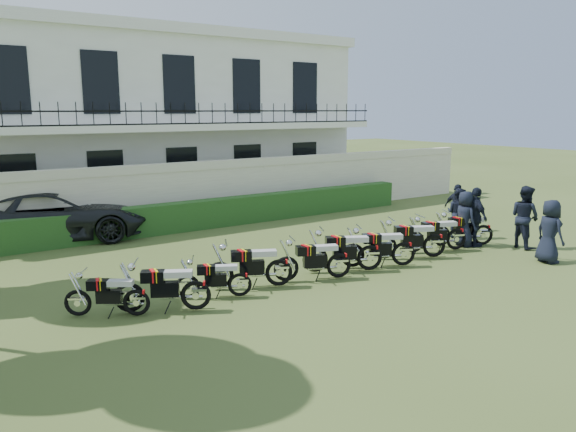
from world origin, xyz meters
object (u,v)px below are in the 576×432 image
motorcycle_9 (483,230)px  officer_5 (457,208)px  officer_1 (525,217)px  motorcycle_1 (196,288)px  motorcycle_4 (339,259)px  motorcycle_2 (240,279)px  motorcycle_3 (279,266)px  officer_2 (475,217)px  motorcycle_0 (136,296)px  motorcycle_8 (456,234)px  officer_4 (458,213)px  officer_3 (465,219)px  suv (52,215)px  motorcycle_5 (370,251)px  motorcycle_6 (404,248)px  officer_0 (550,231)px  motorcycle_7 (434,240)px

motorcycle_9 → officer_5: (1.12, 1.93, 0.31)m
officer_1 → officer_5: bearing=3.5°
motorcycle_1 → motorcycle_4: (3.93, 0.08, -0.01)m
officer_1 → motorcycle_2: bearing=94.6°
motorcycle_3 → officer_2: size_ratio=1.03×
motorcycle_0 → motorcycle_8: motorcycle_8 is taller
motorcycle_4 → officer_4: size_ratio=1.13×
motorcycle_2 → motorcycle_3: size_ratio=0.81×
officer_3 → officer_5: 2.30m
suv → motorcycle_9: bearing=-114.5°
motorcycle_5 → officer_5: (5.92, 2.00, 0.28)m
motorcycle_0 → officer_3: 10.43m
motorcycle_9 → officer_3: size_ratio=1.06×
motorcycle_8 → officer_4: size_ratio=1.16×
suv → officer_4: 13.14m
motorcycle_3 → motorcycle_4: 1.62m
motorcycle_4 → motorcycle_9: bearing=-67.1°
motorcycle_1 → officer_1: size_ratio=0.93×
motorcycle_4 → motorcycle_5: bearing=-65.5°
motorcycle_2 → motorcycle_4: motorcycle_4 is taller
motorcycle_6 → suv: size_ratio=0.31×
motorcycle_0 → motorcycle_1: bearing=-75.2°
motorcycle_0 → officer_5: 12.19m
motorcycle_9 → suv: bearing=80.5°
motorcycle_2 → officer_1: bearing=-67.4°
motorcycle_4 → suv: size_ratio=0.32×
motorcycle_3 → motorcycle_1: bearing=124.6°
motorcycle_8 → officer_5: officer_5 is taller
motorcycle_5 → motorcycle_1: bearing=119.4°
motorcycle_0 → officer_2: bearing=-56.7°
motorcycle_6 → officer_0: (3.58, -1.98, 0.37)m
motorcycle_7 → motorcycle_9: size_ratio=1.05×
officer_0 → officer_1: officer_1 is taller
motorcycle_8 → officer_0: bearing=-136.5°
motorcycle_9 → motorcycle_5: bearing=119.1°
motorcycle_0 → officer_2: officer_2 is taller
motorcycle_3 → suv: bearing=47.5°
motorcycle_2 → officer_2: officer_2 is taller
motorcycle_3 → motorcycle_7: motorcycle_7 is taller
officer_1 → officer_3: 1.76m
motorcycle_5 → motorcycle_9: 4.80m
motorcycle_0 → motorcycle_3: size_ratio=0.79×
officer_0 → officer_4: officer_0 is taller
motorcycle_4 → motorcycle_8: 4.73m
officer_4 → motorcycle_0: bearing=85.2°
motorcycle_2 → officer_2: size_ratio=0.84×
motorcycle_8 → officer_1: bearing=-95.2°
motorcycle_0 → motorcycle_7: (8.57, -0.31, 0.09)m
motorcycle_9 → officer_2: 0.52m
motorcycle_2 → motorcycle_9: size_ratio=0.85×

